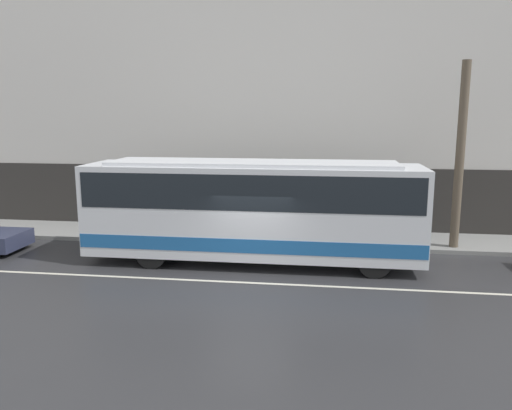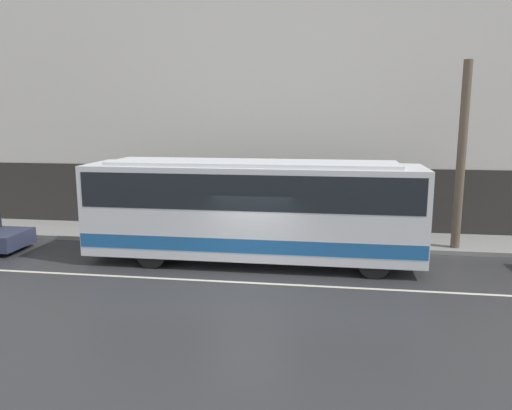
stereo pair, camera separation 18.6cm
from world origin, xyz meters
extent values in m
plane|color=#2D2D30|center=(0.00, 0.00, 0.00)|extent=(60.00, 60.00, 0.00)
cube|color=gray|center=(0.00, 5.40, 0.08)|extent=(60.00, 2.81, 0.16)
cube|color=silver|center=(0.00, 6.96, 5.59)|extent=(60.00, 0.30, 11.19)
cube|color=#2D2B28|center=(0.00, 6.79, 1.40)|extent=(60.00, 0.06, 2.80)
cube|color=beige|center=(0.00, 0.00, 0.00)|extent=(54.00, 0.14, 0.01)
cube|color=silver|center=(-0.19, 2.12, 1.85)|extent=(11.16, 2.54, 2.99)
cube|color=#1E5999|center=(-0.19, 2.12, 0.90)|extent=(11.11, 2.56, 0.45)
cube|color=black|center=(-0.19, 2.12, 2.59)|extent=(10.83, 2.56, 1.14)
cube|color=orange|center=(5.35, 2.12, 3.15)|extent=(0.12, 1.90, 0.28)
cube|color=silver|center=(-0.19, 2.12, 3.40)|extent=(9.49, 2.16, 0.12)
cylinder|color=black|center=(3.80, 1.01, 0.50)|extent=(1.01, 0.28, 1.01)
cylinder|color=black|center=(3.80, 3.23, 0.50)|extent=(1.01, 0.28, 1.01)
cylinder|color=black|center=(-3.37, 1.01, 0.50)|extent=(1.01, 0.28, 1.01)
cylinder|color=black|center=(-3.37, 3.23, 0.50)|extent=(1.01, 0.28, 1.01)
cylinder|color=black|center=(-9.37, 2.92, 0.31)|extent=(0.62, 0.20, 0.62)
cylinder|color=brown|center=(7.01, 4.56, 3.51)|extent=(0.32, 0.32, 6.70)
camera|label=1|loc=(2.18, -14.17, 5.02)|focal=35.00mm
camera|label=2|loc=(2.37, -14.14, 5.02)|focal=35.00mm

